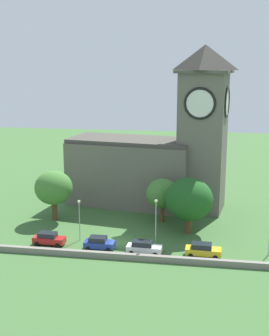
{
  "coord_description": "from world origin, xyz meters",
  "views": [
    {
      "loc": [
        12.14,
        -60.78,
        25.03
      ],
      "look_at": [
        1.11,
        7.08,
        9.5
      ],
      "focal_mm": 48.75,
      "sensor_mm": 36.0,
      "label": 1
    }
  ],
  "objects_px": {
    "car_red": "(49,239)",
    "car_blue": "(99,243)",
    "church": "(157,156)",
    "car_white": "(144,247)",
    "tree_by_tower": "(54,188)",
    "streetlamp_west_mid": "(79,213)",
    "car_yellow": "(203,250)",
    "tree_riverside_east": "(189,199)",
    "streetlamp_central": "(156,216)",
    "tree_churchyard": "(163,194)"
  },
  "relations": [
    {
      "from": "car_red",
      "to": "car_blue",
      "type": "xyz_separation_m",
      "value": [
        7.44,
        -0.4,
        -0.01
      ]
    },
    {
      "from": "church",
      "to": "car_white",
      "type": "height_order",
      "value": "church"
    },
    {
      "from": "car_white",
      "to": "tree_by_tower",
      "type": "distance_m",
      "value": 20.65
    },
    {
      "from": "car_white",
      "to": "tree_by_tower",
      "type": "bearing_deg",
      "value": 145.22
    },
    {
      "from": "streetlamp_west_mid",
      "to": "tree_by_tower",
      "type": "distance_m",
      "value": 10.56
    },
    {
      "from": "car_yellow",
      "to": "tree_riverside_east",
      "type": "bearing_deg",
      "value": 105.24
    },
    {
      "from": "church",
      "to": "car_red",
      "type": "height_order",
      "value": "church"
    },
    {
      "from": "car_yellow",
      "to": "streetlamp_central",
      "type": "relative_size",
      "value": 0.67
    },
    {
      "from": "tree_churchyard",
      "to": "tree_by_tower",
      "type": "relative_size",
      "value": 0.87
    },
    {
      "from": "car_blue",
      "to": "tree_riverside_east",
      "type": "height_order",
      "value": "tree_riverside_east"
    },
    {
      "from": "tree_riverside_east",
      "to": "car_yellow",
      "type": "bearing_deg",
      "value": -74.76
    },
    {
      "from": "car_white",
      "to": "car_yellow",
      "type": "bearing_deg",
      "value": 2.85
    },
    {
      "from": "streetlamp_central",
      "to": "tree_by_tower",
      "type": "xyz_separation_m",
      "value": [
        -17.92,
        9.48,
        0.7
      ]
    },
    {
      "from": "car_red",
      "to": "streetlamp_west_mid",
      "type": "relative_size",
      "value": 0.75
    },
    {
      "from": "car_white",
      "to": "car_yellow",
      "type": "distance_m",
      "value": 7.93
    },
    {
      "from": "car_blue",
      "to": "streetlamp_central",
      "type": "distance_m",
      "value": 8.75
    },
    {
      "from": "car_yellow",
      "to": "streetlamp_central",
      "type": "height_order",
      "value": "streetlamp_central"
    },
    {
      "from": "tree_by_tower",
      "to": "streetlamp_central",
      "type": "bearing_deg",
      "value": -27.88
    },
    {
      "from": "streetlamp_central",
      "to": "tree_churchyard",
      "type": "xyz_separation_m",
      "value": [
        -0.23,
        11.32,
        0.01
      ]
    },
    {
      "from": "car_blue",
      "to": "tree_riverside_east",
      "type": "xyz_separation_m",
      "value": [
        11.93,
        8.46,
        4.36
      ]
    },
    {
      "from": "tree_churchyard",
      "to": "car_yellow",
      "type": "bearing_deg",
      "value": -62.37
    },
    {
      "from": "car_blue",
      "to": "tree_churchyard",
      "type": "height_order",
      "value": "tree_churchyard"
    },
    {
      "from": "church",
      "to": "car_red",
      "type": "relative_size",
      "value": 6.42
    },
    {
      "from": "church",
      "to": "car_yellow",
      "type": "bearing_deg",
      "value": -68.29
    },
    {
      "from": "car_red",
      "to": "tree_churchyard",
      "type": "height_order",
      "value": "tree_churchyard"
    },
    {
      "from": "car_red",
      "to": "streetlamp_central",
      "type": "xyz_separation_m",
      "value": [
        15.17,
        1.07,
        3.82
      ]
    },
    {
      "from": "streetlamp_central",
      "to": "tree_by_tower",
      "type": "height_order",
      "value": "tree_by_tower"
    },
    {
      "from": "tree_churchyard",
      "to": "tree_by_tower",
      "type": "xyz_separation_m",
      "value": [
        -17.69,
        -1.85,
        0.69
      ]
    },
    {
      "from": "church",
      "to": "tree_by_tower",
      "type": "relative_size",
      "value": 3.56
    },
    {
      "from": "car_red",
      "to": "tree_riverside_east",
      "type": "bearing_deg",
      "value": 22.61
    },
    {
      "from": "car_red",
      "to": "tree_riverside_east",
      "type": "distance_m",
      "value": 21.43
    },
    {
      "from": "car_white",
      "to": "streetlamp_west_mid",
      "type": "relative_size",
      "value": 0.79
    },
    {
      "from": "car_white",
      "to": "tree_riverside_east",
      "type": "distance_m",
      "value": 11.46
    },
    {
      "from": "car_red",
      "to": "car_white",
      "type": "height_order",
      "value": "car_red"
    },
    {
      "from": "car_blue",
      "to": "car_yellow",
      "type": "height_order",
      "value": "same"
    },
    {
      "from": "car_yellow",
      "to": "streetlamp_west_mid",
      "type": "height_order",
      "value": "streetlamp_west_mid"
    },
    {
      "from": "car_yellow",
      "to": "tree_by_tower",
      "type": "distance_m",
      "value": 27.24
    },
    {
      "from": "tree_riverside_east",
      "to": "car_white",
      "type": "bearing_deg",
      "value": -121.77
    },
    {
      "from": "car_red",
      "to": "streetlamp_central",
      "type": "relative_size",
      "value": 0.64
    },
    {
      "from": "streetlamp_west_mid",
      "to": "streetlamp_central",
      "type": "xyz_separation_m",
      "value": [
        11.29,
        -1.36,
        0.6
      ]
    },
    {
      "from": "tree_riverside_east",
      "to": "tree_by_tower",
      "type": "bearing_deg",
      "value": 173.6
    },
    {
      "from": "car_red",
      "to": "tree_by_tower",
      "type": "xyz_separation_m",
      "value": [
        -2.74,
        10.55,
        4.53
      ]
    },
    {
      "from": "car_white",
      "to": "streetlamp_west_mid",
      "type": "height_order",
      "value": "streetlamp_west_mid"
    },
    {
      "from": "car_red",
      "to": "tree_by_tower",
      "type": "relative_size",
      "value": 0.56
    },
    {
      "from": "streetlamp_west_mid",
      "to": "car_red",
      "type": "bearing_deg",
      "value": -147.97
    },
    {
      "from": "car_red",
      "to": "streetlamp_west_mid",
      "type": "distance_m",
      "value": 5.6
    },
    {
      "from": "tree_churchyard",
      "to": "streetlamp_central",
      "type": "bearing_deg",
      "value": -88.86
    },
    {
      "from": "tree_churchyard",
      "to": "tree_riverside_east",
      "type": "bearing_deg",
      "value": -44.35
    },
    {
      "from": "car_red",
      "to": "car_white",
      "type": "relative_size",
      "value": 0.96
    },
    {
      "from": "tree_churchyard",
      "to": "car_blue",
      "type": "bearing_deg",
      "value": -120.4
    }
  ]
}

